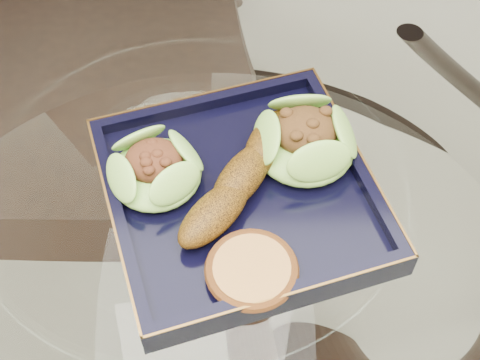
{
  "coord_description": "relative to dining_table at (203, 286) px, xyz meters",
  "views": [
    {
      "loc": [
        0.03,
        -0.4,
        1.35
      ],
      "look_at": [
        0.05,
        0.01,
        0.8
      ],
      "focal_mm": 50.0,
      "sensor_mm": 36.0,
      "label": 1
    }
  ],
  "objects": [
    {
      "name": "lettuce_wrap_left",
      "position": [
        -0.04,
        0.03,
        0.2
      ],
      "size": [
        0.11,
        0.11,
        0.03
      ],
      "primitive_type": "ellipsoid",
      "rotation": [
        0.0,
        0.0,
        0.13
      ],
      "color": "#558E29",
      "rests_on": "navy_plate"
    },
    {
      "name": "lettuce_wrap_right",
      "position": [
        0.12,
        0.06,
        0.2
      ],
      "size": [
        0.14,
        0.14,
        0.04
      ],
      "primitive_type": "ellipsoid",
      "rotation": [
        0.0,
        0.0,
        -0.29
      ],
      "color": "#659E2D",
      "rests_on": "navy_plate"
    },
    {
      "name": "crumb_patty",
      "position": [
        0.05,
        -0.09,
        0.19
      ],
      "size": [
        0.09,
        0.09,
        0.01
      ],
      "primitive_type": "cylinder",
      "rotation": [
        0.0,
        0.0,
        -0.14
      ],
      "color": "#CB8543",
      "rests_on": "navy_plate"
    },
    {
      "name": "navy_plate",
      "position": [
        0.05,
        0.01,
        0.17
      ],
      "size": [
        0.33,
        0.33,
        0.02
      ],
      "primitive_type": "cube",
      "rotation": [
        0.0,
        0.0,
        0.28
      ],
      "color": "black",
      "rests_on": "dining_table"
    },
    {
      "name": "dining_table",
      "position": [
        0.0,
        0.0,
        0.0
      ],
      "size": [
        1.13,
        1.13,
        0.77
      ],
      "color": "white",
      "rests_on": "ground"
    },
    {
      "name": "roasted_plantain",
      "position": [
        0.05,
        0.02,
        0.2
      ],
      "size": [
        0.14,
        0.18,
        0.04
      ],
      "primitive_type": "ellipsoid",
      "rotation": [
        0.0,
        0.0,
        0.99
      ],
      "color": "#613C0A",
      "rests_on": "navy_plate"
    },
    {
      "name": "dining_chair",
      "position": [
        -0.19,
        0.45,
        -0.01
      ],
      "size": [
        0.47,
        0.47,
        1.05
      ],
      "rotation": [
        0.0,
        0.0,
        0.04
      ],
      "color": "black",
      "rests_on": "ground"
    }
  ]
}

